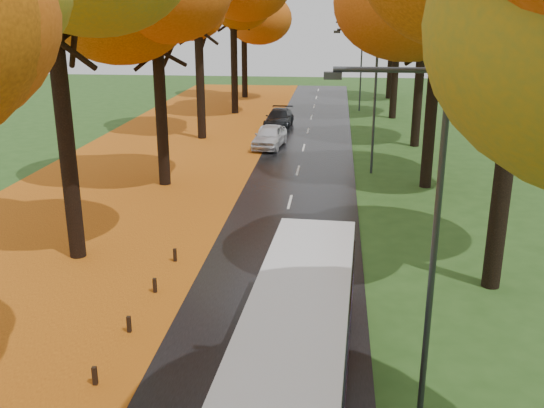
% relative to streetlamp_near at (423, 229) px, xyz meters
% --- Properties ---
extents(road, '(6.50, 90.00, 0.04)m').
position_rel_streetlamp_near_xyz_m(road, '(-3.95, 17.00, -4.69)').
color(road, black).
rests_on(road, ground).
extents(centre_line, '(0.12, 90.00, 0.01)m').
position_rel_streetlamp_near_xyz_m(centre_line, '(-3.95, 17.00, -4.67)').
color(centre_line, silver).
rests_on(centre_line, road).
extents(leaf_verge, '(12.00, 90.00, 0.02)m').
position_rel_streetlamp_near_xyz_m(leaf_verge, '(-12.95, 17.00, -4.70)').
color(leaf_verge, '#80350B').
rests_on(leaf_verge, ground).
extents(leaf_drift, '(0.90, 90.00, 0.01)m').
position_rel_streetlamp_near_xyz_m(leaf_drift, '(-7.00, 17.00, -4.67)').
color(leaf_drift, orange).
rests_on(leaf_drift, road).
extents(streetlamp_near, '(2.45, 0.18, 8.00)m').
position_rel_streetlamp_near_xyz_m(streetlamp_near, '(0.00, 0.00, 0.00)').
color(streetlamp_near, '#333538').
rests_on(streetlamp_near, ground).
extents(streetlamp_mid, '(2.45, 0.18, 8.00)m').
position_rel_streetlamp_near_xyz_m(streetlamp_mid, '(0.00, 22.00, 0.00)').
color(streetlamp_mid, '#333538').
rests_on(streetlamp_mid, ground).
extents(streetlamp_far, '(2.45, 0.18, 8.00)m').
position_rel_streetlamp_near_xyz_m(streetlamp_far, '(0.00, 44.00, 0.00)').
color(streetlamp_far, '#333538').
rests_on(streetlamp_far, ground).
extents(bus, '(2.84, 10.34, 2.69)m').
position_rel_streetlamp_near_xyz_m(bus, '(-2.55, 0.88, -3.26)').
color(bus, '#4E140C').
rests_on(bus, road).
extents(car_white, '(2.30, 4.62, 1.51)m').
position_rel_streetlamp_near_xyz_m(car_white, '(-6.23, 27.89, -3.92)').
color(car_white, silver).
rests_on(car_white, road).
extents(car_silver, '(1.81, 3.96, 1.26)m').
position_rel_streetlamp_near_xyz_m(car_silver, '(-6.30, 28.40, -4.04)').
color(car_silver, '#9C9EA4').
rests_on(car_silver, road).
extents(car_dark, '(2.17, 4.90, 1.40)m').
position_rel_streetlamp_near_xyz_m(car_dark, '(-6.30, 35.17, -3.97)').
color(car_dark, black).
rests_on(car_dark, road).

